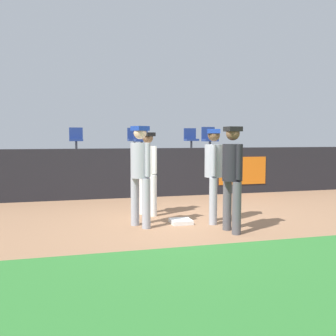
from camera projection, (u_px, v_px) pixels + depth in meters
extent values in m
plane|color=#936B4C|center=(191.00, 221.00, 7.42)|extent=(60.00, 60.00, 0.00)
cube|color=#2D722D|center=(269.00, 276.00, 4.49)|extent=(18.00, 2.80, 0.01)
cube|color=white|center=(181.00, 221.00, 7.24)|extent=(0.40, 0.40, 0.08)
cylinder|color=white|center=(143.00, 194.00, 8.09)|extent=(0.15, 0.15, 0.87)
cylinder|color=white|center=(153.00, 196.00, 7.88)|extent=(0.15, 0.15, 0.87)
cylinder|color=white|center=(148.00, 160.00, 7.92)|extent=(0.47, 0.47, 0.61)
sphere|color=brown|center=(148.00, 138.00, 7.88)|extent=(0.23, 0.23, 0.23)
cube|color=black|center=(148.00, 134.00, 7.88)|extent=(0.33, 0.33, 0.08)
cylinder|color=white|center=(141.00, 159.00, 8.06)|extent=(0.09, 0.09, 0.57)
cylinder|color=white|center=(155.00, 160.00, 7.79)|extent=(0.09, 0.09, 0.57)
ellipsoid|color=brown|center=(144.00, 170.00, 8.15)|extent=(0.21, 0.23, 0.28)
cylinder|color=#9EA3AD|center=(213.00, 199.00, 7.44)|extent=(0.15, 0.15, 0.90)
cylinder|color=#9EA3AD|center=(213.00, 201.00, 7.12)|extent=(0.15, 0.15, 0.90)
cylinder|color=#9EA3AD|center=(214.00, 161.00, 7.22)|extent=(0.45, 0.45, 0.63)
sphere|color=brown|center=(214.00, 135.00, 7.18)|extent=(0.23, 0.23, 0.23)
cube|color=#193899|center=(214.00, 131.00, 7.18)|extent=(0.32, 0.32, 0.08)
cylinder|color=#9EA3AD|center=(214.00, 159.00, 7.43)|extent=(0.09, 0.09, 0.59)
cylinder|color=#9EA3AD|center=(214.00, 160.00, 7.01)|extent=(0.09, 0.09, 0.59)
cylinder|color=#9EA3AD|center=(135.00, 201.00, 7.05)|extent=(0.16, 0.16, 0.92)
cylinder|color=#9EA3AD|center=(146.00, 204.00, 6.81)|extent=(0.16, 0.16, 0.92)
cylinder|color=#9EA3AD|center=(140.00, 160.00, 6.87)|extent=(0.48, 0.48, 0.65)
sphere|color=beige|center=(140.00, 133.00, 6.83)|extent=(0.24, 0.24, 0.24)
cube|color=#193899|center=(140.00, 128.00, 6.82)|extent=(0.34, 0.34, 0.08)
cylinder|color=#9EA3AD|center=(133.00, 159.00, 7.02)|extent=(0.09, 0.09, 0.61)
cylinder|color=#9EA3AD|center=(148.00, 160.00, 6.71)|extent=(0.09, 0.09, 0.61)
cylinder|color=#4C4C51|center=(227.00, 205.00, 6.70)|extent=(0.15, 0.15, 0.91)
cylinder|color=#4C4C51|center=(237.00, 208.00, 6.39)|extent=(0.15, 0.15, 0.91)
cylinder|color=black|center=(232.00, 162.00, 6.48)|extent=(0.38, 0.38, 0.64)
sphere|color=brown|center=(233.00, 134.00, 6.44)|extent=(0.24, 0.24, 0.24)
cube|color=black|center=(233.00, 129.00, 6.43)|extent=(0.27, 0.27, 0.08)
cylinder|color=black|center=(226.00, 161.00, 6.68)|extent=(0.09, 0.09, 0.60)
cylinder|color=black|center=(239.00, 162.00, 6.28)|extent=(0.09, 0.09, 0.60)
cube|color=black|center=(155.00, 172.00, 10.54)|extent=(18.00, 0.24, 1.36)
cube|color=orange|center=(243.00, 171.00, 11.08)|extent=(1.50, 0.02, 0.82)
cube|color=#59595E|center=(139.00, 168.00, 13.03)|extent=(18.00, 4.80, 1.18)
cylinder|color=#4C4C51|center=(76.00, 146.00, 13.02)|extent=(0.08, 0.08, 0.40)
cube|color=navy|center=(76.00, 140.00, 13.00)|extent=(0.47, 0.44, 0.08)
cube|color=navy|center=(76.00, 133.00, 13.17)|extent=(0.47, 0.06, 0.40)
cylinder|color=#4C4C51|center=(142.00, 147.00, 11.78)|extent=(0.08, 0.08, 0.40)
cube|color=navy|center=(142.00, 140.00, 11.76)|extent=(0.45, 0.44, 0.08)
cube|color=navy|center=(141.00, 133.00, 11.93)|extent=(0.45, 0.06, 0.40)
cylinder|color=#4C4C51|center=(191.00, 145.00, 14.07)|extent=(0.08, 0.08, 0.40)
cube|color=navy|center=(191.00, 140.00, 14.06)|extent=(0.47, 0.44, 0.08)
cube|color=navy|center=(190.00, 133.00, 14.22)|extent=(0.47, 0.06, 0.40)
cylinder|color=#4C4C51|center=(210.00, 146.00, 12.35)|extent=(0.08, 0.08, 0.40)
cube|color=navy|center=(210.00, 140.00, 12.33)|extent=(0.45, 0.44, 0.08)
cube|color=navy|center=(208.00, 133.00, 12.50)|extent=(0.45, 0.06, 0.40)
cylinder|color=#4C4C51|center=(135.00, 145.00, 13.53)|extent=(0.08, 0.08, 0.40)
cube|color=navy|center=(135.00, 140.00, 13.52)|extent=(0.47, 0.44, 0.08)
cube|color=navy|center=(134.00, 133.00, 13.68)|extent=(0.47, 0.06, 0.40)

